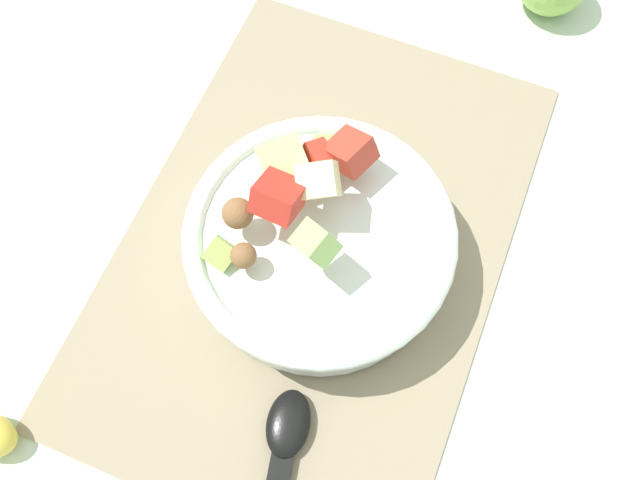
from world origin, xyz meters
TOP-DOWN VIEW (x-y plane):
  - ground_plane at (0.00, 0.00)m, footprint 2.40×2.40m
  - placemat at (0.00, 0.00)m, footprint 0.50×0.33m
  - salad_bowl at (-0.01, -0.01)m, footprint 0.23×0.23m

SIDE VIEW (x-z plane):
  - ground_plane at x=0.00m, z-range 0.00..0.00m
  - placemat at x=0.00m, z-range 0.00..0.01m
  - salad_bowl at x=-0.01m, z-range -0.02..0.11m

